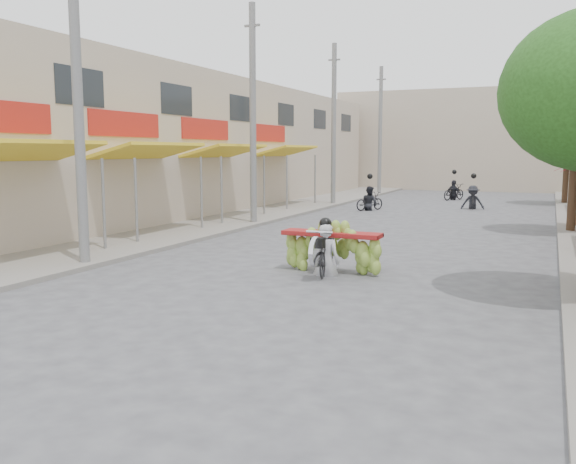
{
  "coord_description": "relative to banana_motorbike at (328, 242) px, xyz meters",
  "views": [
    {
      "loc": [
        4.72,
        -8.21,
        2.74
      ],
      "look_at": [
        -0.16,
        3.1,
        1.1
      ],
      "focal_mm": 38.0,
      "sensor_mm": 36.0,
      "label": 1
    }
  ],
  "objects": [
    {
      "name": "ground",
      "position": [
        -0.22,
        -4.51,
        -0.73
      ],
      "size": [
        120.0,
        120.0,
        0.0
      ],
      "primitive_type": "plane",
      "color": "#56565B",
      "rests_on": "ground"
    },
    {
      "name": "banana_motorbike",
      "position": [
        0.0,
        0.0,
        0.0
      ],
      "size": [
        2.27,
        1.8,
        2.19
      ],
      "color": "black",
      "rests_on": "ground"
    },
    {
      "name": "utility_pole_far",
      "position": [
        -5.62,
        16.49,
        3.3
      ],
      "size": [
        0.6,
        0.24,
        8.0
      ],
      "color": "slate",
      "rests_on": "ground"
    },
    {
      "name": "bg_motorbike_b",
      "position": [
        1.14,
        17.18,
        0.15
      ],
      "size": [
        1.12,
        1.56,
        1.95
      ],
      "color": "black",
      "rests_on": "ground"
    },
    {
      "name": "street_tree_far",
      "position": [
        5.18,
        21.49,
        3.05
      ],
      "size": [
        3.4,
        3.4,
        5.25
      ],
      "color": "#3A2719",
      "rests_on": "ground"
    },
    {
      "name": "shophouse_row_left",
      "position": [
        -12.2,
        9.47,
        2.27
      ],
      "size": [
        9.77,
        40.0,
        6.0
      ],
      "color": "#BAA993",
      "rests_on": "ground"
    },
    {
      "name": "bg_motorbike_a",
      "position": [
        -3.21,
        14.73,
        0.03
      ],
      "size": [
        1.26,
        1.57,
        1.95
      ],
      "color": "black",
      "rests_on": "ground"
    },
    {
      "name": "utility_pole_mid",
      "position": [
        -5.62,
        7.49,
        3.3
      ],
      "size": [
        0.6,
        0.24,
        8.0
      ],
      "color": "slate",
      "rests_on": "ground"
    },
    {
      "name": "utility_pole_near",
      "position": [
        -5.62,
        -1.51,
        3.3
      ],
      "size": [
        0.6,
        0.24,
        8.0
      ],
      "color": "slate",
      "rests_on": "ground"
    },
    {
      "name": "utility_pole_back",
      "position": [
        -5.62,
        25.49,
        3.3
      ],
      "size": [
        0.6,
        0.24,
        8.0
      ],
      "color": "slate",
      "rests_on": "ground"
    },
    {
      "name": "sidewalk_left",
      "position": [
        -7.22,
        10.49,
        -0.67
      ],
      "size": [
        4.0,
        60.0,
        0.12
      ],
      "primitive_type": "cube",
      "color": "gray",
      "rests_on": "ground"
    },
    {
      "name": "bg_motorbike_c",
      "position": [
        -0.5,
        22.42,
        0.07
      ],
      "size": [
        1.3,
        1.72,
        1.95
      ],
      "color": "black",
      "rests_on": "ground"
    },
    {
      "name": "far_building",
      "position": [
        -0.22,
        33.49,
        2.77
      ],
      "size": [
        20.0,
        6.0,
        7.0
      ],
      "primitive_type": "cube",
      "color": "#BAA993",
      "rests_on": "ground"
    }
  ]
}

